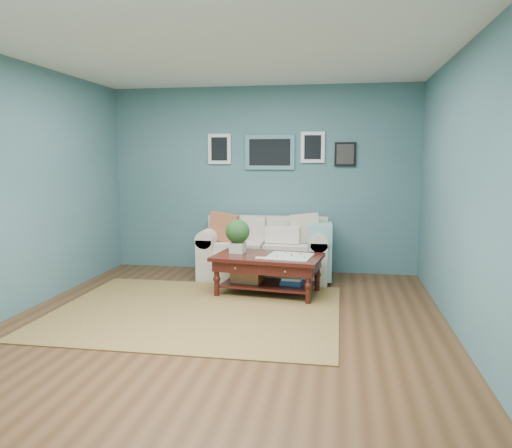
# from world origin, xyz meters

# --- Properties ---
(room_shell) EXTENTS (5.00, 5.02, 2.70)m
(room_shell) POSITION_xyz_m (0.01, 0.06, 1.36)
(room_shell) COLOR brown
(room_shell) RESTS_ON ground
(area_rug) EXTENTS (3.08, 2.46, 0.01)m
(area_rug) POSITION_xyz_m (-0.38, 0.33, 0.01)
(area_rug) COLOR brown
(area_rug) RESTS_ON ground
(loveseat) EXTENTS (1.82, 0.82, 0.93)m
(loveseat) POSITION_xyz_m (0.20, 2.02, 0.38)
(loveseat) COLOR beige
(loveseat) RESTS_ON ground
(coffee_table) EXTENTS (1.38, 0.91, 0.91)m
(coffee_table) POSITION_xyz_m (0.22, 1.18, 0.40)
(coffee_table) COLOR #360A0B
(coffee_table) RESTS_ON ground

